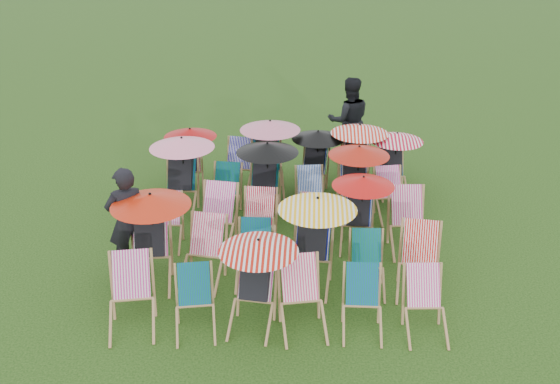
{
  "coord_description": "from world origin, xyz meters",
  "views": [
    {
      "loc": [
        0.36,
        -9.28,
        5.46
      ],
      "look_at": [
        -0.13,
        0.33,
        0.9
      ],
      "focal_mm": 40.0,
      "sensor_mm": 36.0,
      "label": 1
    }
  ],
  "objects_px": {
    "deckchair_29": "(394,163)",
    "person_rear": "(349,121)",
    "deckchair_0": "(131,297)",
    "person_left": "(127,220)",
    "deckchair_5": "(426,306)"
  },
  "relations": [
    {
      "from": "deckchair_5",
      "to": "person_rear",
      "type": "bearing_deg",
      "value": 93.6
    },
    {
      "from": "deckchair_5",
      "to": "person_left",
      "type": "height_order",
      "value": "person_left"
    },
    {
      "from": "deckchair_5",
      "to": "person_rear",
      "type": "distance_m",
      "value": 6.21
    },
    {
      "from": "deckchair_29",
      "to": "person_rear",
      "type": "xyz_separation_m",
      "value": [
        -0.84,
        1.61,
        0.32
      ]
    },
    {
      "from": "person_left",
      "to": "deckchair_29",
      "type": "bearing_deg",
      "value": -172.49
    },
    {
      "from": "person_left",
      "to": "person_rear",
      "type": "distance_m",
      "value": 6.0
    },
    {
      "from": "deckchair_0",
      "to": "person_rear",
      "type": "height_order",
      "value": "person_rear"
    },
    {
      "from": "deckchair_0",
      "to": "deckchair_5",
      "type": "height_order",
      "value": "deckchair_0"
    },
    {
      "from": "deckchair_0",
      "to": "person_left",
      "type": "xyz_separation_m",
      "value": [
        -0.42,
        1.48,
        0.4
      ]
    },
    {
      "from": "person_left",
      "to": "person_rear",
      "type": "relative_size",
      "value": 0.91
    },
    {
      "from": "deckchair_5",
      "to": "person_left",
      "type": "xyz_separation_m",
      "value": [
        -4.46,
        1.4,
        0.45
      ]
    },
    {
      "from": "deckchair_0",
      "to": "deckchair_29",
      "type": "relative_size",
      "value": 0.81
    },
    {
      "from": "deckchair_29",
      "to": "person_rear",
      "type": "height_order",
      "value": "person_rear"
    },
    {
      "from": "person_rear",
      "to": "deckchair_5",
      "type": "bearing_deg",
      "value": 90.3
    },
    {
      "from": "person_left",
      "to": "person_rear",
      "type": "xyz_separation_m",
      "value": [
        3.68,
        4.73,
        0.09
      ]
    }
  ]
}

